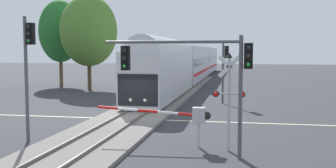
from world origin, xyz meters
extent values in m
plane|color=#333338|center=(0.00, 0.00, 0.00)|extent=(220.00, 220.00, 0.00)
cube|color=beige|center=(0.00, 0.00, 0.00)|extent=(44.00, 0.20, 0.01)
cube|color=slate|center=(0.00, 0.00, 0.09)|extent=(4.40, 80.00, 0.18)
cube|color=#56514C|center=(-0.72, 0.00, 0.25)|extent=(0.10, 80.00, 0.14)
cube|color=#56514C|center=(0.72, 0.00, 0.25)|extent=(0.10, 80.00, 0.14)
cube|color=silver|center=(0.00, 10.43, 2.27)|extent=(3.00, 17.57, 3.90)
cube|color=black|center=(0.00, 1.63, 1.69)|extent=(2.76, 0.08, 2.15)
cylinder|color=silver|center=(0.00, 10.43, 4.10)|extent=(2.76, 15.81, 2.76)
sphere|color=#F4F2CC|center=(-0.50, 1.62, 1.00)|extent=(0.24, 0.24, 0.24)
sphere|color=#F4F2CC|center=(0.50, 1.62, 1.00)|extent=(0.24, 0.24, 0.24)
cube|color=#B7BCC6|center=(0.00, 30.94, 2.62)|extent=(3.00, 21.65, 4.60)
cube|color=black|center=(1.51, 30.94, 2.92)|extent=(0.04, 19.48, 0.90)
cube|color=red|center=(1.52, 30.94, 1.47)|extent=(0.04, 19.91, 0.36)
cube|color=#B7BCC6|center=(0.00, 53.48, 2.62)|extent=(3.00, 21.65, 4.60)
cube|color=black|center=(1.51, 53.48, 2.92)|extent=(0.04, 19.48, 0.90)
cube|color=red|center=(1.52, 53.48, 1.47)|extent=(0.04, 19.91, 0.36)
cylinder|color=#B7B7BC|center=(4.98, -6.57, 0.55)|extent=(0.14, 0.14, 1.10)
cube|color=#B7B7BC|center=(4.98, -6.57, 1.45)|extent=(0.56, 0.40, 0.70)
sphere|color=black|center=(5.33, -6.57, 1.45)|extent=(0.36, 0.36, 0.36)
cylinder|color=red|center=(4.52, -6.57, 1.48)|extent=(0.94, 0.12, 0.17)
cylinder|color=white|center=(3.59, -6.57, 1.53)|extent=(0.94, 0.12, 0.17)
cylinder|color=red|center=(2.66, -6.57, 1.58)|extent=(0.94, 0.12, 0.17)
cylinder|color=white|center=(1.73, -6.57, 1.63)|extent=(0.94, 0.12, 0.17)
cylinder|color=red|center=(0.80, -6.57, 1.68)|extent=(0.94, 0.12, 0.17)
sphere|color=red|center=(0.34, -6.57, 1.71)|extent=(0.14, 0.14, 0.14)
cylinder|color=#B2B2B7|center=(6.29, -6.91, 1.99)|extent=(0.14, 0.14, 3.98)
cube|color=white|center=(6.29, -6.93, 3.63)|extent=(0.98, 0.05, 0.98)
cube|color=white|center=(6.29, -6.93, 3.63)|extent=(0.98, 0.05, 0.98)
cube|color=#B2B2B7|center=(6.29, -6.91, 2.47)|extent=(1.10, 0.08, 0.08)
cylinder|color=black|center=(5.74, -7.01, 2.47)|extent=(0.26, 0.18, 0.26)
cylinder|color=black|center=(6.84, -7.01, 2.47)|extent=(0.26, 0.18, 0.26)
sphere|color=red|center=(5.74, -7.11, 2.47)|extent=(0.20, 0.20, 0.20)
sphere|color=red|center=(6.84, -7.11, 2.47)|extent=(0.20, 0.20, 0.20)
cone|color=black|center=(6.29, -6.91, 4.10)|extent=(0.28, 0.28, 0.22)
cylinder|color=#4C4C51|center=(6.77, -8.17, 2.45)|extent=(0.16, 0.16, 4.89)
cube|color=black|center=(7.05, -8.17, 4.09)|extent=(0.34, 0.26, 1.00)
sphere|color=#262626|center=(7.05, -8.32, 4.41)|extent=(0.20, 0.20, 0.20)
cylinder|color=black|center=(7.05, -8.35, 4.41)|extent=(0.24, 0.10, 0.24)
sphere|color=#262626|center=(7.05, -8.32, 4.09)|extent=(0.20, 0.20, 0.20)
cylinder|color=black|center=(7.05, -8.35, 4.09)|extent=(0.24, 0.10, 0.24)
sphere|color=green|center=(7.05, -8.32, 3.77)|extent=(0.20, 0.20, 0.20)
cylinder|color=black|center=(7.05, -8.35, 3.77)|extent=(0.24, 0.10, 0.24)
cylinder|color=#4C4C51|center=(4.03, -8.17, 4.64)|extent=(5.47, 0.12, 0.12)
cube|color=black|center=(2.12, -8.17, 3.99)|extent=(0.34, 0.26, 1.00)
sphere|color=#262626|center=(2.12, -8.32, 4.31)|extent=(0.20, 0.20, 0.20)
cylinder|color=black|center=(2.12, -8.35, 4.31)|extent=(0.24, 0.10, 0.24)
sphere|color=#262626|center=(2.12, -8.32, 3.99)|extent=(0.20, 0.20, 0.20)
cylinder|color=black|center=(2.12, -8.35, 3.99)|extent=(0.24, 0.10, 0.24)
sphere|color=green|center=(2.12, -8.32, 3.67)|extent=(0.20, 0.20, 0.20)
cylinder|color=black|center=(2.12, -8.35, 3.67)|extent=(0.24, 0.10, 0.24)
cylinder|color=#4C4C51|center=(-3.06, -6.95, 2.94)|extent=(0.16, 0.16, 5.88)
cube|color=black|center=(-2.78, -6.95, 5.08)|extent=(0.34, 0.26, 1.00)
sphere|color=#262626|center=(-2.78, -7.10, 5.40)|extent=(0.20, 0.20, 0.20)
cylinder|color=black|center=(-2.78, -7.13, 5.40)|extent=(0.24, 0.10, 0.24)
sphere|color=#262626|center=(-2.78, -7.10, 5.08)|extent=(0.20, 0.20, 0.20)
cylinder|color=black|center=(-2.78, -7.13, 5.08)|extent=(0.24, 0.10, 0.24)
sphere|color=green|center=(-2.78, -7.10, 4.76)|extent=(0.20, 0.20, 0.20)
cylinder|color=black|center=(-2.78, -7.13, 4.76)|extent=(0.24, 0.10, 0.24)
cylinder|color=#4C4C51|center=(5.34, 8.53, 2.50)|extent=(0.16, 0.16, 5.01)
cube|color=black|center=(5.62, 8.53, 4.21)|extent=(0.34, 0.26, 1.00)
sphere|color=#262626|center=(5.62, 8.38, 4.53)|extent=(0.20, 0.20, 0.20)
cylinder|color=black|center=(5.62, 8.35, 4.53)|extent=(0.24, 0.10, 0.24)
sphere|color=#262626|center=(5.62, 8.38, 4.21)|extent=(0.20, 0.20, 0.20)
cylinder|color=black|center=(5.62, 8.35, 4.21)|extent=(0.24, 0.10, 0.24)
sphere|color=green|center=(5.62, 8.38, 3.89)|extent=(0.20, 0.20, 0.20)
cylinder|color=black|center=(5.62, 8.35, 3.89)|extent=(0.24, 0.10, 0.24)
cylinder|color=brown|center=(-15.15, 21.65, 1.94)|extent=(0.44, 0.44, 3.88)
ellipsoid|color=#236628|center=(-15.15, 21.65, 6.74)|extent=(5.16, 5.16, 7.63)
cylinder|color=#4C3828|center=(-9.83, 17.64, 1.80)|extent=(0.43, 0.43, 3.59)
ellipsoid|color=#4C7A2D|center=(-9.83, 17.64, 6.54)|extent=(6.28, 6.28, 7.85)
camera|label=1|loc=(6.77, -23.65, 4.27)|focal=41.94mm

